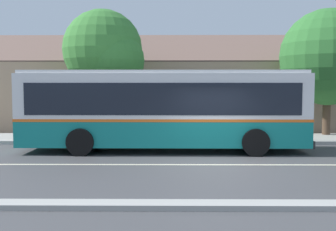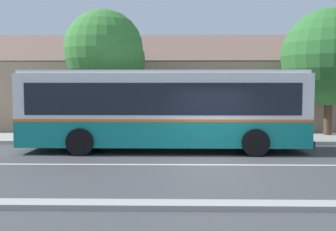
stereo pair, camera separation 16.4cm
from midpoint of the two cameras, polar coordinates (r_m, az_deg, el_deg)
The scene contains 10 objects.
ground_plane at distance 13.67m, azimuth 6.84°, elevation -6.66°, with size 300.00×300.00×0.00m, color #424244.
sidewalk_far at distance 19.57m, azimuth 5.09°, elevation -3.14°, with size 60.00×3.00×0.15m, color #9E9E99.
curb_near at distance 9.07m, azimuth 9.90°, elevation -11.93°, with size 60.00×0.50×0.12m, color #9E9E99.
lane_divider_stripe at distance 13.67m, azimuth 6.84°, elevation -6.65°, with size 60.00×0.16×0.01m, color beige.
community_building at distance 26.67m, azimuth 5.50°, elevation 2.97°, with size 27.13×9.08×6.69m.
transit_bus at distance 16.29m, azimuth -0.29°, elevation 1.04°, with size 10.91×2.83×3.10m.
bench_by_building at distance 19.89m, azimuth -17.66°, elevation -1.80°, with size 1.51×0.51×0.94m.
street_tree_primary at distance 21.72m, azimuth 21.22°, elevation 6.96°, with size 4.57×4.57×6.20m.
street_tree_secondary at distance 20.64m, azimuth -8.04°, elevation 8.41°, with size 3.97×3.83×6.19m.
bus_stop_sign at distance 19.22m, azimuth 18.17°, elevation 1.22°, with size 0.36×0.07×2.40m.
Camera 2 is at (-1.28, -13.36, 2.57)m, focal length 45.00 mm.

